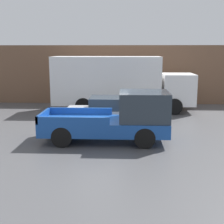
{
  "coord_description": "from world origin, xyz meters",
  "views": [
    {
      "loc": [
        1.14,
        -13.38,
        3.78
      ],
      "look_at": [
        0.51,
        0.3,
        1.06
      ],
      "focal_mm": 50.0,
      "sensor_mm": 36.0,
      "label": 1
    }
  ],
  "objects": [
    {
      "name": "car",
      "position": [
        0.55,
        2.27,
        0.74
      ],
      "size": [
        4.89,
        1.9,
        1.44
      ],
      "color": "#B7BABF",
      "rests_on": "ground"
    },
    {
      "name": "ground_plane",
      "position": [
        0.0,
        0.0,
        0.0
      ],
      "size": [
        60.0,
        60.0,
        0.0
      ],
      "primitive_type": "plane",
      "color": "#4C4C4F"
    },
    {
      "name": "pickup_truck",
      "position": [
        0.86,
        -0.7,
        0.99
      ],
      "size": [
        5.26,
        2.11,
        2.11
      ],
      "color": "#194799",
      "rests_on": "ground"
    },
    {
      "name": "building_wall",
      "position": [
        0.0,
        8.84,
        2.06
      ],
      "size": [
        28.0,
        0.15,
        4.12
      ],
      "color": "brown",
      "rests_on": "ground"
    },
    {
      "name": "delivery_truck",
      "position": [
        0.58,
        6.05,
        1.82
      ],
      "size": [
        8.7,
        2.36,
        3.4
      ],
      "color": "white",
      "rests_on": "ground"
    }
  ]
}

